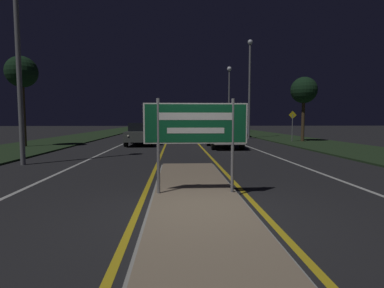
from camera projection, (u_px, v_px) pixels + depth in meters
name	position (u px, v px, depth m)	size (l,w,h in m)	color
ground_plane	(199.00, 212.00, 5.56)	(160.00, 160.00, 0.00)	#232326
median_island	(196.00, 195.00, 6.63)	(1.94, 9.06, 0.10)	#999993
verge_left	(67.00, 140.00, 24.96)	(5.00, 100.00, 0.08)	#23381E
verge_right	(290.00, 139.00, 25.97)	(5.00, 100.00, 0.08)	#23381E
centre_line_yellow_left	(169.00, 137.00, 30.38)	(0.12, 70.00, 0.01)	gold
centre_line_yellow_right	(192.00, 137.00, 30.51)	(0.12, 70.00, 0.01)	gold
lane_line_white_left	(139.00, 137.00, 30.22)	(0.12, 70.00, 0.01)	silver
lane_line_white_right	(221.00, 137.00, 30.67)	(0.12, 70.00, 0.01)	silver
edge_line_white_left	(109.00, 137.00, 30.06)	(0.10, 70.00, 0.01)	silver
edge_line_white_right	(250.00, 136.00, 30.83)	(0.10, 70.00, 0.01)	silver
highway_sign	(196.00, 127.00, 6.50)	(2.27, 0.07, 2.07)	gray
streetlight_left_near	(16.00, 0.00, 10.89)	(0.62, 0.62, 8.58)	gray
streetlight_right_near	(250.00, 79.00, 26.82)	(0.45, 0.45, 8.82)	gray
streetlight_right_far	(229.00, 87.00, 38.95)	(0.60, 0.60, 8.60)	gray
car_receding_0	(224.00, 134.00, 18.29)	(1.85, 4.31, 1.56)	silver
car_receding_1	(236.00, 129.00, 30.84)	(1.97, 4.09, 1.39)	navy
car_receding_2	(221.00, 127.00, 40.72)	(1.87, 4.57, 1.29)	maroon
car_approaching_0	(141.00, 133.00, 20.49)	(1.86, 4.49, 1.50)	#4C514C
car_approaching_1	(157.00, 128.00, 34.11)	(1.94, 4.18, 1.45)	maroon
warning_sign	(292.00, 123.00, 22.57)	(0.60, 0.06, 2.29)	gray
roadside_palm_left	(22.00, 73.00, 18.05)	(1.87, 1.87, 5.46)	#4C3823
roadside_palm_right	(304.00, 91.00, 22.53)	(1.96, 1.96, 4.85)	#4C3823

